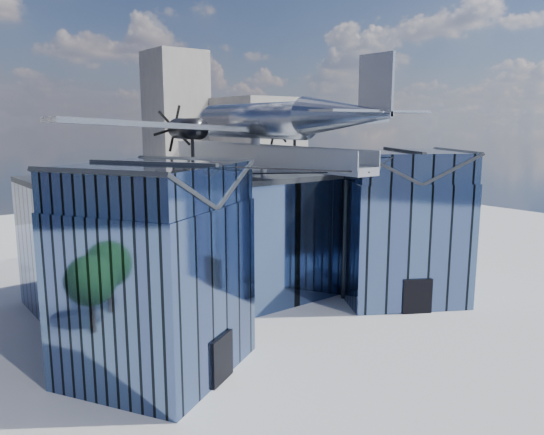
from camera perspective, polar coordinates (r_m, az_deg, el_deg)
ground_plane at (r=38.23m, az=1.87°, el=-11.11°), size 120.00×120.00×0.00m
museum at (r=41.11m, az=-3.26°, el=-1.53°), size 32.88×24.50×17.60m
bg_towers at (r=81.64m, az=-20.61°, el=6.85°), size 77.00×24.50×26.00m
tree_plaza_e at (r=56.52m, az=18.81°, el=-1.01°), size 3.68×3.68×5.05m
tree_side_e at (r=56.50m, az=18.37°, el=-0.79°), size 4.31×4.31×5.34m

